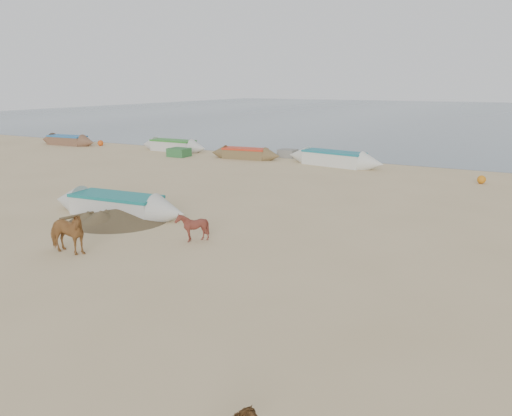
# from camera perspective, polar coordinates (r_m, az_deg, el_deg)

# --- Properties ---
(ground) EXTENTS (140.00, 140.00, 0.00)m
(ground) POSITION_cam_1_polar(r_m,az_deg,el_deg) (14.11, -7.86, -7.44)
(ground) COLOR tan
(ground) RESTS_ON ground
(sea) EXTENTS (160.00, 160.00, 0.00)m
(sea) POSITION_cam_1_polar(r_m,az_deg,el_deg) (92.97, 24.04, 9.75)
(sea) COLOR slate
(sea) RESTS_ON ground
(cow_adult) EXTENTS (1.63, 0.83, 1.34)m
(cow_adult) POSITION_cam_1_polar(r_m,az_deg,el_deg) (16.43, -20.92, -2.68)
(cow_adult) COLOR #935F30
(cow_adult) RESTS_ON ground
(calf_front) EXTENTS (1.01, 0.92, 1.00)m
(calf_front) POSITION_cam_1_polar(r_m,az_deg,el_deg) (16.71, -7.30, -2.17)
(calf_front) COLOR #5F271E
(calf_front) RESTS_ON ground
(near_canoe) EXTENTS (6.40, 1.91, 0.83)m
(near_canoe) POSITION_cam_1_polar(r_m,az_deg,el_deg) (20.69, -15.65, 0.36)
(near_canoe) COLOR beige
(near_canoe) RESTS_ON ground
(debris_pile) EXTENTS (4.73, 4.73, 0.49)m
(debris_pile) POSITION_cam_1_polar(r_m,az_deg,el_deg) (19.97, -15.32, -0.62)
(debris_pile) COLOR brown
(debris_pile) RESTS_ON ground
(waterline_canoes) EXTENTS (50.75, 3.80, 0.93)m
(waterline_canoes) POSITION_cam_1_polar(r_m,az_deg,el_deg) (33.15, 7.39, 5.81)
(waterline_canoes) COLOR brown
(waterline_canoes) RESTS_ON ground
(beach_clutter) EXTENTS (46.95, 4.59, 0.64)m
(beach_clutter) POSITION_cam_1_polar(r_m,az_deg,el_deg) (30.90, 21.39, 4.11)
(beach_clutter) COLOR #2D6534
(beach_clutter) RESTS_ON ground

